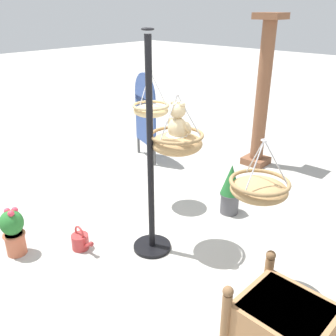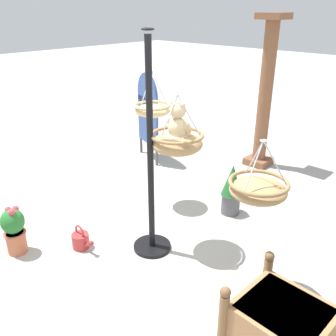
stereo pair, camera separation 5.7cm
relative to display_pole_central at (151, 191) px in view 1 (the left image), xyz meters
The scene contains 12 objects.
ground_plane 0.77m from the display_pole_central, 18.31° to the left, with size 40.00×40.00×0.00m, color #ADAAA3.
display_pole_central is the anchor object (origin of this frame).
hanging_basket_with_teddy 0.61m from the display_pole_central, 59.04° to the left, with size 0.58×0.58×0.64m.
teddy_bear 0.80m from the display_pole_central, 61.12° to the left, with size 0.30×0.28×0.44m.
hanging_basket_left_high 1.29m from the display_pole_central, 134.40° to the left, with size 0.49×0.49×0.60m.
hanging_basket_right_low 1.25m from the display_pole_central, ahead, with size 0.54×0.54×0.56m.
greenhouse_pillar_right 3.13m from the display_pole_central, 97.53° to the left, with size 0.43×0.43×2.53m.
wooden_planter_box 1.87m from the display_pole_central, ahead, with size 0.80×0.74×0.66m.
potted_plant_tall_leafy 1.62m from the display_pole_central, 133.89° to the right, with size 0.26×0.26×0.59m.
potted_plant_small_succulent 1.37m from the display_pole_central, 80.93° to the left, with size 0.28×0.28×0.72m.
display_sign_board 2.79m from the display_pole_central, 136.96° to the left, with size 0.75×0.30×1.58m.
watering_can 1.06m from the display_pole_central, 136.78° to the right, with size 0.35×0.20×0.30m.
Camera 1 is at (2.44, -2.58, 2.63)m, focal length 39.45 mm.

